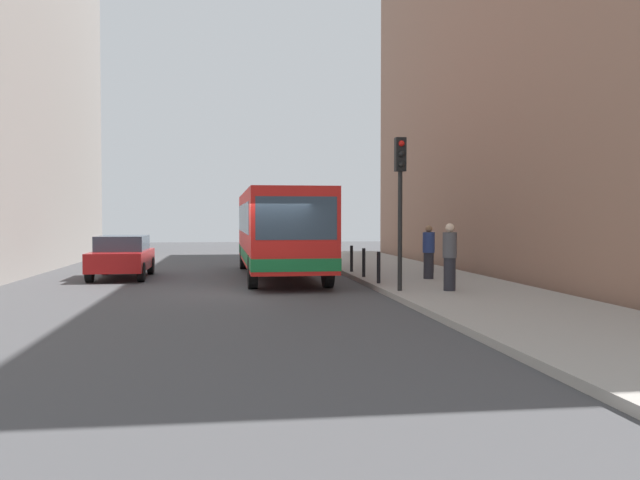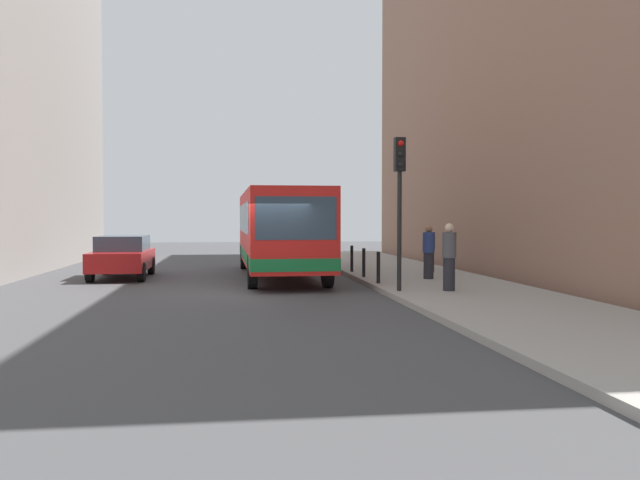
# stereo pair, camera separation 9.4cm
# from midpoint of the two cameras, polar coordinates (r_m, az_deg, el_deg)

# --- Properties ---
(ground_plane) EXTENTS (80.00, 80.00, 0.00)m
(ground_plane) POSITION_cam_midpoint_polar(r_m,az_deg,el_deg) (19.05, -4.89, -4.46)
(ground_plane) COLOR #424244
(sidewalk) EXTENTS (4.40, 40.00, 0.15)m
(sidewalk) POSITION_cam_midpoint_polar(r_m,az_deg,el_deg) (20.07, 10.74, -3.95)
(sidewalk) COLOR #9E9991
(sidewalk) RESTS_ON ground
(building_right) EXTENTS (7.00, 32.00, 16.70)m
(building_right) POSITION_cam_midpoint_polar(r_m,az_deg,el_deg) (26.83, 20.86, 15.22)
(building_right) COLOR #936B56
(building_right) RESTS_ON ground
(bus) EXTENTS (2.64, 11.05, 3.00)m
(bus) POSITION_cam_midpoint_polar(r_m,az_deg,el_deg) (23.99, -3.65, 0.98)
(bus) COLOR red
(bus) RESTS_ON ground
(car_beside_bus) EXTENTS (1.89, 4.41, 1.48)m
(car_beside_bus) POSITION_cam_midpoint_polar(r_m,az_deg,el_deg) (24.44, -16.60, -1.29)
(car_beside_bus) COLOR maroon
(car_beside_bus) RESTS_ON ground
(traffic_light) EXTENTS (0.28, 0.33, 4.10)m
(traffic_light) POSITION_cam_midpoint_polar(r_m,az_deg,el_deg) (18.04, 6.70, 4.74)
(traffic_light) COLOR black
(traffic_light) RESTS_ON sidewalk
(bollard_near) EXTENTS (0.11, 0.11, 0.95)m
(bollard_near) POSITION_cam_midpoint_polar(r_m,az_deg,el_deg) (20.10, 4.88, -2.34)
(bollard_near) COLOR black
(bollard_near) RESTS_ON sidewalk
(bollard_mid) EXTENTS (0.11, 0.11, 0.95)m
(bollard_mid) POSITION_cam_midpoint_polar(r_m,az_deg,el_deg) (22.25, 3.63, -1.93)
(bollard_mid) COLOR black
(bollard_mid) RESTS_ON sidewalk
(bollard_far) EXTENTS (0.11, 0.11, 0.95)m
(bollard_far) POSITION_cam_midpoint_polar(r_m,az_deg,el_deg) (24.40, 2.59, -1.59)
(bollard_far) COLOR black
(bollard_far) RESTS_ON sidewalk
(pedestrian_near_signal) EXTENTS (0.38, 0.38, 1.81)m
(pedestrian_near_signal) POSITION_cam_midpoint_polar(r_m,az_deg,el_deg) (18.28, 10.84, -1.42)
(pedestrian_near_signal) COLOR #26262D
(pedestrian_near_signal) RESTS_ON sidewalk
(pedestrian_mid_sidewalk) EXTENTS (0.38, 0.38, 1.72)m
(pedestrian_mid_sidewalk) POSITION_cam_midpoint_polar(r_m,az_deg,el_deg) (21.76, 9.11, -1.02)
(pedestrian_mid_sidewalk) COLOR #26262D
(pedestrian_mid_sidewalk) RESTS_ON sidewalk
(pedestrian_far_sidewalk) EXTENTS (0.38, 0.38, 1.67)m
(pedestrian_far_sidewalk) POSITION_cam_midpoint_polar(r_m,az_deg,el_deg) (24.62, 9.20, -0.76)
(pedestrian_far_sidewalk) COLOR #26262D
(pedestrian_far_sidewalk) RESTS_ON sidewalk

